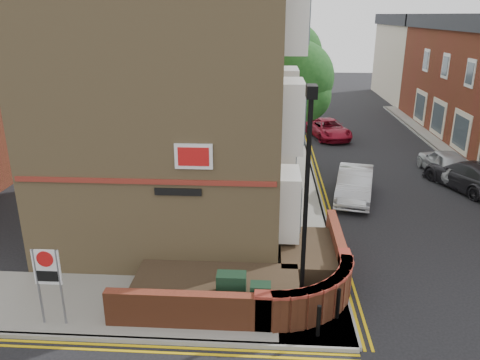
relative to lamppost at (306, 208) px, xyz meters
The scene contains 25 objects.
ground 3.90m from the lamppost, 143.13° to the right, with size 120.00×120.00×0.00m, color black.
pavement_corner 6.07m from the lamppost, behind, with size 13.00×3.00×0.12m, color gray.
pavement_main 15.17m from the lamppost, 88.45° to the left, with size 2.00×32.00×0.12m, color gray.
kerb_side 6.18m from the lamppost, 166.76° to the right, with size 13.00×0.15×0.12m, color gray.
kerb_main_near 15.22m from the lamppost, 84.60° to the left, with size 0.15×32.00×0.12m, color gray.
kerb_main_far 15.44m from the lamppost, 51.46° to the left, with size 0.15×40.00×0.12m, color gray.
yellow_lines_side 6.27m from the lamppost, 164.13° to the right, with size 13.00×0.28×0.01m, color gold.
yellow_lines_main 15.26m from the lamppost, 83.64° to the left, with size 0.28×32.00×0.01m, color gold.
corner_building 8.62m from the lamppost, 123.16° to the left, with size 8.95×10.40×13.60m.
garden_wall 3.93m from the lamppost, 140.91° to the left, with size 6.80×6.00×1.20m, color brown, non-canonical shape.
lamppost is the anchor object (origin of this frame).
utility_cabinet_large 3.24m from the lamppost, behind, with size 0.80×0.45×1.20m, color #15301C.
utility_cabinet_small 2.90m from the lamppost, 169.70° to the right, with size 0.55×0.40×1.10m, color #15301C.
bollard_near 2.91m from the lamppost, 63.43° to the right, with size 0.11×0.11×0.90m, color black.
bollard_far 2.95m from the lamppost, ahead, with size 0.11×0.11×0.90m, color black.
zone_sign 6.85m from the lamppost, behind, with size 0.72×0.07×2.20m.
far_terrace_cream 39.00m from the lamppost, 70.68° to the left, with size 5.40×12.40×8.00m.
tree_near 12.92m from the lamppost, 88.22° to the left, with size 3.64×3.65×6.70m.
tree_mid 20.93m from the lamppost, 88.90° to the left, with size 4.03×4.03×7.42m.
tree_far 28.89m from the lamppost, 89.21° to the left, with size 3.81×3.81×7.00m.
traffic_light_assembly 23.82m from the lamppost, 88.07° to the left, with size 0.20×0.16×4.20m.
silver_car_near 10.04m from the lamppost, 72.19° to the left, with size 1.50×4.30×1.42m, color #B9BCC2.
red_car_main 20.80m from the lamppost, 81.45° to the left, with size 2.09×4.53×1.26m, color maroon.
grey_car_far 14.08m from the lamppost, 51.60° to the left, with size 1.95×4.79×1.39m, color #28272B.
silver_car_far 15.42m from the lamppost, 57.39° to the left, with size 1.67×4.15×1.41m, color #B5B9BD.
Camera 1 is at (0.63, -9.73, 7.95)m, focal length 35.00 mm.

